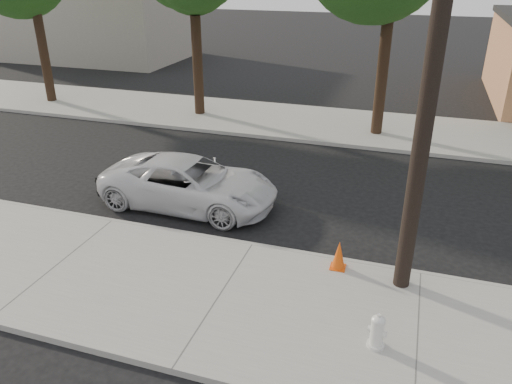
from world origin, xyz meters
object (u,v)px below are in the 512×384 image
at_px(utility_pole, 432,73).
at_px(police_cruiser, 190,183).
at_px(traffic_cone, 339,255).
at_px(fire_hydrant, 377,332).

distance_m(utility_pole, police_cruiser, 7.66).
bearing_deg(traffic_cone, police_cruiser, 155.30).
relative_size(police_cruiser, traffic_cone, 7.46).
distance_m(utility_pole, fire_hydrant, 4.75).
bearing_deg(utility_pole, fire_hydrant, -98.72).
xyz_separation_m(police_cruiser, fire_hydrant, (5.77, -4.49, -0.24)).
height_order(utility_pole, traffic_cone, utility_pole).
xyz_separation_m(utility_pole, fire_hydrant, (-0.33, -2.13, -4.23)).
bearing_deg(police_cruiser, utility_pole, -109.81).
distance_m(utility_pole, traffic_cone, 4.45).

